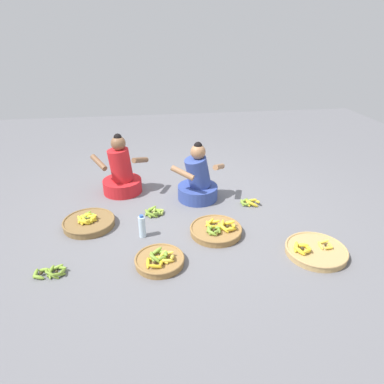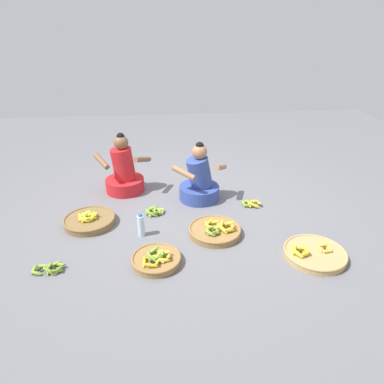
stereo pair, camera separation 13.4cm
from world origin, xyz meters
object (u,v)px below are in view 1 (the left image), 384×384
at_px(loose_bananas_back_center, 249,202).
at_px(loose_bananas_near_vendor, 155,212).
at_px(vendor_woman_front, 198,181).
at_px(banana_basket_front_right, 216,230).
at_px(water_bottle, 142,227).
at_px(vendor_woman_behind, 121,174).
at_px(loose_bananas_back_left, 51,272).
at_px(banana_basket_mid_left, 316,250).
at_px(banana_basket_back_right, 160,260).
at_px(banana_basket_front_center, 89,222).

bearing_deg(loose_bananas_back_center, loose_bananas_near_vendor, -176.18).
xyz_separation_m(vendor_woman_front, banana_basket_front_right, (0.07, -0.86, -0.20)).
height_order(vendor_woman_front, water_bottle, vendor_woman_front).
relative_size(vendor_woman_behind, loose_bananas_near_vendor, 3.21).
bearing_deg(loose_bananas_back_left, banana_basket_mid_left, -1.05).
bearing_deg(banana_basket_back_right, vendor_woman_front, 66.22).
relative_size(banana_basket_back_right, banana_basket_front_center, 0.82).
relative_size(vendor_woman_behind, banana_basket_front_center, 1.41).
xyz_separation_m(banana_basket_mid_left, banana_basket_front_center, (-2.31, 0.85, 0.01)).
xyz_separation_m(vendor_woman_front, loose_bananas_back_left, (-1.57, -1.31, -0.22)).
bearing_deg(vendor_woman_front, banana_basket_front_center, -159.45).
xyz_separation_m(vendor_woman_front, banana_basket_front_center, (-1.33, -0.50, -0.20)).
bearing_deg(banana_basket_front_center, banana_basket_back_right, -46.34).
distance_m(banana_basket_front_center, loose_bananas_near_vendor, 0.77).
relative_size(banana_basket_front_center, loose_bananas_back_center, 2.37).
bearing_deg(banana_basket_mid_left, banana_basket_front_center, 159.72).
relative_size(vendor_woman_front, banana_basket_front_right, 1.36).
xyz_separation_m(vendor_woman_behind, banana_basket_front_right, (1.06, -1.19, -0.22)).
distance_m(loose_bananas_back_center, water_bottle, 1.46).
height_order(banana_basket_back_right, loose_bananas_back_center, banana_basket_back_right).
distance_m(vendor_woman_front, banana_basket_front_center, 1.44).
height_order(loose_bananas_near_vendor, water_bottle, water_bottle).
bearing_deg(banana_basket_front_center, banana_basket_front_right, -14.25).
height_order(banana_basket_mid_left, loose_bananas_near_vendor, banana_basket_mid_left).
xyz_separation_m(vendor_woman_front, banana_basket_mid_left, (0.98, -1.35, -0.21)).
distance_m(vendor_woman_behind, banana_basket_mid_left, 2.61).
bearing_deg(banana_basket_mid_left, banana_basket_back_right, 177.87).
bearing_deg(loose_bananas_back_left, banana_basket_front_right, 15.40).
distance_m(vendor_woman_front, banana_basket_mid_left, 1.68).
bearing_deg(water_bottle, vendor_woman_front, 47.50).
bearing_deg(vendor_woman_behind, banana_basket_front_right, -48.50).
bearing_deg(water_bottle, banana_basket_back_right, -72.53).
height_order(banana_basket_back_right, loose_bananas_near_vendor, banana_basket_back_right).
xyz_separation_m(vendor_woman_front, loose_bananas_back_center, (0.63, -0.26, -0.22)).
bearing_deg(loose_bananas_back_center, banana_basket_front_right, -133.06).
height_order(banana_basket_front_center, loose_bananas_back_center, banana_basket_front_center).
xyz_separation_m(banana_basket_front_right, water_bottle, (-0.80, 0.06, 0.08)).
bearing_deg(banana_basket_mid_left, water_bottle, 161.92).
relative_size(banana_basket_back_right, banana_basket_front_right, 0.84).
height_order(banana_basket_front_center, loose_bananas_near_vendor, banana_basket_front_center).
relative_size(loose_bananas_back_left, water_bottle, 1.16).
bearing_deg(loose_bananas_back_center, water_bottle, -158.42).
xyz_separation_m(banana_basket_front_center, loose_bananas_back_left, (-0.24, -0.81, -0.02)).
xyz_separation_m(banana_basket_back_right, banana_basket_front_center, (-0.76, 0.80, 0.00)).
distance_m(loose_bananas_near_vendor, loose_bananas_back_left, 1.38).
distance_m(banana_basket_mid_left, loose_bananas_back_center, 1.15).
relative_size(banana_basket_mid_left, loose_bananas_back_center, 2.48).
xyz_separation_m(banana_basket_front_right, loose_bananas_near_vendor, (-0.65, 0.52, -0.02)).
distance_m(banana_basket_front_right, loose_bananas_near_vendor, 0.83).
relative_size(banana_basket_mid_left, loose_bananas_back_left, 1.98).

